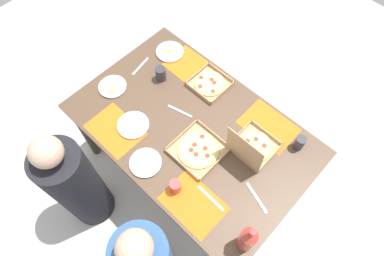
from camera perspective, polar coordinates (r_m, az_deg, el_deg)
The scene contains 22 objects.
ground_plane at distance 2.90m, azimuth -0.00°, elevation -7.21°, with size 6.00×6.00×0.00m, color beige.
dining_table at distance 2.30m, azimuth -0.00°, elevation -1.20°, with size 1.60×1.03×0.76m.
placemat_near_left at distance 2.28m, azimuth 12.97°, elevation 0.35°, with size 0.36×0.26×0.00m, color orange.
placemat_near_right at distance 2.50m, azimuth -0.20°, elevation 10.35°, with size 0.36×0.26×0.00m, color orange.
placemat_far_left at distance 2.02m, azimuth 0.25°, elevation -12.84°, with size 0.36×0.26×0.00m, color orange.
placemat_far_right at distance 2.27m, azimuth -13.05°, elevation -0.33°, with size 0.36×0.26×0.00m, color orange.
pizza_box_corner_left at distance 2.13m, azimuth 10.27°, elevation -3.21°, with size 0.26×0.28×0.30m.
pizza_box_edge_far at distance 2.40m, azimuth 3.06°, elevation 7.61°, with size 0.25×0.25×0.04m.
pizza_box_corner_right at distance 2.13m, azimuth 1.05°, elevation -3.74°, with size 0.31×0.31×0.04m.
plate_far_left at distance 2.45m, azimuth -13.47°, elevation 6.87°, with size 0.20×0.20×0.03m.
plate_near_right at distance 2.25m, azimuth -10.05°, elevation 0.49°, with size 0.21×0.21×0.02m.
plate_middle at distance 2.60m, azimuth -3.84°, elevation 12.97°, with size 0.21×0.21×0.03m.
plate_far_right at distance 2.12m, azimuth -7.98°, elevation -5.95°, with size 0.20×0.20×0.02m.
soda_bottle at distance 1.86m, azimuth 9.47°, elevation -18.30°, with size 0.09×0.09×0.32m.
cup_clear_right at distance 2.41m, azimuth -5.38°, elevation 9.27°, with size 0.08×0.08×0.11m, color #333338.
cup_red at distance 2.21m, azimuth 17.95°, elevation -2.43°, with size 0.07×0.07×0.11m, color #333338.
cup_clear_left at distance 2.00m, azimuth -2.86°, elevation -9.98°, with size 0.07×0.07×0.10m, color #BF4742.
fork_by_far_left at distance 2.28m, azimuth -2.09°, elevation 2.91°, with size 0.19×0.02×0.01m, color #B7B7BC.
knife_by_near_right at distance 2.06m, azimuth 11.01°, elevation -11.66°, with size 0.21×0.02×0.01m, color #B7B7BC.
fork_by_far_right at distance 2.54m, azimuth -8.84°, elevation 10.43°, with size 0.19×0.02×0.01m, color #B7B7BC.
knife_by_near_left at distance 2.03m, azimuth 3.21°, elevation -11.93°, with size 0.21×0.02×0.01m, color #B7B7BC.
diner_right_seat at distance 2.44m, azimuth -19.24°, elevation -9.18°, with size 0.32×0.32×1.15m.
Camera 1 is at (-0.74, 0.77, 2.70)m, focal length 31.08 mm.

